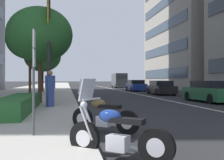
{
  "coord_description": "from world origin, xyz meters",
  "views": [
    {
      "loc": [
        -5.17,
        6.92,
        1.46
      ],
      "look_at": [
        12.7,
        3.87,
        1.42
      ],
      "focal_mm": 42.7,
      "sensor_mm": 36.0,
      "label": 1
    }
  ],
  "objects_px": {
    "car_following_behind": "(211,92)",
    "street_tree_by_lamp_post": "(30,40)",
    "pedestrian_on_plaza": "(50,88)",
    "motorcycle_second_in_row": "(116,135)",
    "motorcycle_by_sign_pole": "(103,116)",
    "car_lead_in_lane": "(136,86)",
    "street_tree_mid_sidewalk": "(40,35)",
    "street_lamp_with_banners": "(55,8)",
    "street_tree_far_plaza": "(43,56)",
    "car_approaching_light": "(161,88)",
    "delivery_van_ahead": "(119,80)",
    "parking_sign_by_curb": "(34,68)"
  },
  "relations": [
    {
      "from": "motorcycle_second_in_row",
      "to": "motorcycle_by_sign_pole",
      "type": "height_order",
      "value": "same"
    },
    {
      "from": "motorcycle_second_in_row",
      "to": "car_approaching_light",
      "type": "height_order",
      "value": "motorcycle_second_in_row"
    },
    {
      "from": "street_tree_mid_sidewalk",
      "to": "pedestrian_on_plaza",
      "type": "xyz_separation_m",
      "value": [
        -2.24,
        -0.69,
        -2.9
      ]
    },
    {
      "from": "car_following_behind",
      "to": "street_tree_mid_sidewalk",
      "type": "xyz_separation_m",
      "value": [
        -0.68,
        10.68,
        3.27
      ]
    },
    {
      "from": "car_approaching_light",
      "to": "street_lamp_with_banners",
      "type": "height_order",
      "value": "street_lamp_with_banners"
    },
    {
      "from": "car_approaching_light",
      "to": "street_lamp_with_banners",
      "type": "distance_m",
      "value": 15.21
    },
    {
      "from": "car_lead_in_lane",
      "to": "parking_sign_by_curb",
      "type": "bearing_deg",
      "value": 161.53
    },
    {
      "from": "street_tree_mid_sidewalk",
      "to": "street_lamp_with_banners",
      "type": "bearing_deg",
      "value": -149.02
    },
    {
      "from": "motorcycle_second_in_row",
      "to": "car_approaching_light",
      "type": "bearing_deg",
      "value": -74.14
    },
    {
      "from": "car_lead_in_lane",
      "to": "parking_sign_by_curb",
      "type": "relative_size",
      "value": 1.68
    },
    {
      "from": "car_following_behind",
      "to": "street_tree_by_lamp_post",
      "type": "height_order",
      "value": "street_tree_by_lamp_post"
    },
    {
      "from": "motorcycle_second_in_row",
      "to": "street_tree_by_lamp_post",
      "type": "relative_size",
      "value": 0.28
    },
    {
      "from": "motorcycle_by_sign_pole",
      "to": "car_following_behind",
      "type": "height_order",
      "value": "motorcycle_by_sign_pole"
    },
    {
      "from": "street_tree_mid_sidewalk",
      "to": "car_lead_in_lane",
      "type": "bearing_deg",
      "value": -30.22
    },
    {
      "from": "car_following_behind",
      "to": "street_lamp_with_banners",
      "type": "xyz_separation_m",
      "value": [
        -2.17,
        9.78,
        4.41
      ]
    },
    {
      "from": "parking_sign_by_curb",
      "to": "street_tree_by_lamp_post",
      "type": "distance_m",
      "value": 16.72
    },
    {
      "from": "motorcycle_second_in_row",
      "to": "pedestrian_on_plaza",
      "type": "xyz_separation_m",
      "value": [
        8.25,
        1.67,
        0.59
      ]
    },
    {
      "from": "parking_sign_by_curb",
      "to": "street_tree_mid_sidewalk",
      "type": "relative_size",
      "value": 0.47
    },
    {
      "from": "car_lead_in_lane",
      "to": "street_tree_by_lamp_post",
      "type": "height_order",
      "value": "street_tree_by_lamp_post"
    },
    {
      "from": "car_approaching_light",
      "to": "delivery_van_ahead",
      "type": "relative_size",
      "value": 0.79
    },
    {
      "from": "car_approaching_light",
      "to": "parking_sign_by_curb",
      "type": "relative_size",
      "value": 1.84
    },
    {
      "from": "parking_sign_by_curb",
      "to": "street_lamp_with_banners",
      "type": "relative_size",
      "value": 0.31
    },
    {
      "from": "car_following_behind",
      "to": "street_tree_far_plaza",
      "type": "bearing_deg",
      "value": 39.88
    },
    {
      "from": "car_approaching_light",
      "to": "car_lead_in_lane",
      "type": "xyz_separation_m",
      "value": [
        7.89,
        0.39,
        0.02
      ]
    },
    {
      "from": "car_following_behind",
      "to": "street_tree_far_plaza",
      "type": "distance_m",
      "value": 17.92
    },
    {
      "from": "car_approaching_light",
      "to": "street_tree_mid_sidewalk",
      "type": "xyz_separation_m",
      "value": [
        -9.45,
        10.49,
        3.29
      ]
    },
    {
      "from": "car_lead_in_lane",
      "to": "street_tree_by_lamp_post",
      "type": "relative_size",
      "value": 0.68
    },
    {
      "from": "delivery_van_ahead",
      "to": "parking_sign_by_curb",
      "type": "relative_size",
      "value": 2.32
    },
    {
      "from": "car_lead_in_lane",
      "to": "delivery_van_ahead",
      "type": "relative_size",
      "value": 0.72
    },
    {
      "from": "pedestrian_on_plaza",
      "to": "motorcycle_second_in_row",
      "type": "bearing_deg",
      "value": -21.63
    },
    {
      "from": "street_tree_by_lamp_post",
      "to": "pedestrian_on_plaza",
      "type": "xyz_separation_m",
      "value": [
        -9.76,
        -2.21,
        -3.7
      ]
    },
    {
      "from": "motorcycle_by_sign_pole",
      "to": "pedestrian_on_plaza",
      "type": "height_order",
      "value": "pedestrian_on_plaza"
    },
    {
      "from": "delivery_van_ahead",
      "to": "parking_sign_by_curb",
      "type": "height_order",
      "value": "parking_sign_by_curb"
    },
    {
      "from": "motorcycle_by_sign_pole",
      "to": "street_tree_mid_sidewalk",
      "type": "bearing_deg",
      "value": -33.3
    },
    {
      "from": "car_following_behind",
      "to": "car_approaching_light",
      "type": "bearing_deg",
      "value": -0.65
    },
    {
      "from": "street_tree_mid_sidewalk",
      "to": "car_approaching_light",
      "type": "bearing_deg",
      "value": -47.98
    },
    {
      "from": "motorcycle_by_sign_pole",
      "to": "delivery_van_ahead",
      "type": "xyz_separation_m",
      "value": [
        39.16,
        -8.22,
        0.91
      ]
    },
    {
      "from": "street_lamp_with_banners",
      "to": "pedestrian_on_plaza",
      "type": "height_order",
      "value": "street_lamp_with_banners"
    },
    {
      "from": "parking_sign_by_curb",
      "to": "street_lamp_with_banners",
      "type": "height_order",
      "value": "street_lamp_with_banners"
    },
    {
      "from": "parking_sign_by_curb",
      "to": "street_tree_mid_sidewalk",
      "type": "height_order",
      "value": "street_tree_mid_sidewalk"
    },
    {
      "from": "street_lamp_with_banners",
      "to": "street_tree_mid_sidewalk",
      "type": "xyz_separation_m",
      "value": [
        1.49,
        0.89,
        -1.13
      ]
    },
    {
      "from": "street_tree_mid_sidewalk",
      "to": "motorcycle_second_in_row",
      "type": "bearing_deg",
      "value": -167.34
    },
    {
      "from": "car_lead_in_lane",
      "to": "street_tree_far_plaza",
      "type": "xyz_separation_m",
      "value": [
        -3.52,
        11.16,
        3.25
      ]
    },
    {
      "from": "street_tree_by_lamp_post",
      "to": "car_lead_in_lane",
      "type": "bearing_deg",
      "value": -49.8
    },
    {
      "from": "car_following_behind",
      "to": "delivery_van_ahead",
      "type": "xyz_separation_m",
      "value": [
        30.54,
        0.01,
        0.69
      ]
    },
    {
      "from": "delivery_van_ahead",
      "to": "car_lead_in_lane",
      "type": "bearing_deg",
      "value": 179.65
    },
    {
      "from": "car_approaching_light",
      "to": "pedestrian_on_plaza",
      "type": "xyz_separation_m",
      "value": [
        -11.68,
        9.8,
        0.39
      ]
    },
    {
      "from": "motorcycle_second_in_row",
      "to": "street_tree_by_lamp_post",
      "type": "distance_m",
      "value": 18.91
    },
    {
      "from": "street_lamp_with_banners",
      "to": "street_tree_mid_sidewalk",
      "type": "bearing_deg",
      "value": 30.98
    },
    {
      "from": "street_tree_mid_sidewalk",
      "to": "street_tree_far_plaza",
      "type": "relative_size",
      "value": 0.98
    }
  ]
}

